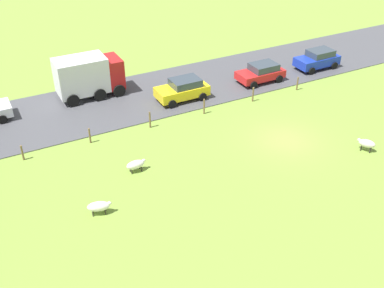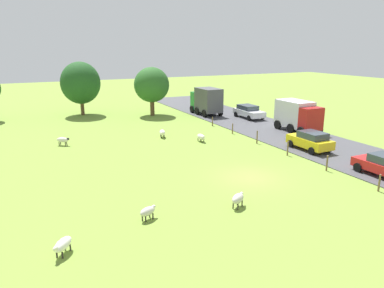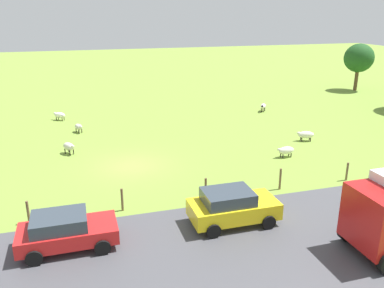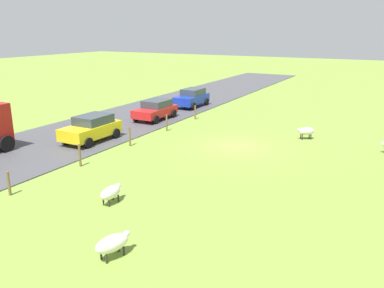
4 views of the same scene
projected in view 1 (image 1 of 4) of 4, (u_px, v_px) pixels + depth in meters
ground_plane at (286, 140)px, 30.35m from camera, size 160.00×160.00×0.00m
road_strip at (208, 81)px, 38.17m from camera, size 8.00×80.00×0.06m
sheep_3 at (136, 165)px, 27.16m from camera, size 0.54×1.23×0.73m
sheep_4 at (367, 144)px, 29.02m from camera, size 1.16×1.00×0.80m
sheep_5 at (99, 206)px, 23.91m from camera, size 0.85×1.33×0.76m
fence_post_0 at (297, 84)px, 36.56m from camera, size 0.12×0.12×1.11m
fence_post_1 at (253, 94)px, 34.86m from camera, size 0.12×0.12×1.16m
fence_post_2 at (204, 106)px, 33.17m from camera, size 0.12×0.12×1.19m
fence_post_3 at (150, 120)px, 31.48m from camera, size 0.12×0.12×1.21m
fence_post_4 at (90, 136)px, 29.82m from camera, size 0.12×0.12×1.08m
fence_post_5 at (22, 153)px, 28.15m from camera, size 0.12×0.12×1.04m
truck_1 at (88, 75)px, 34.95m from camera, size 2.62×4.99×3.16m
car_1 at (183, 89)px, 34.91m from camera, size 2.11×3.99×1.62m
car_2 at (318, 59)px, 40.05m from camera, size 2.01×3.92×1.63m
car_3 at (261, 72)px, 37.72m from camera, size 2.08×3.93×1.51m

